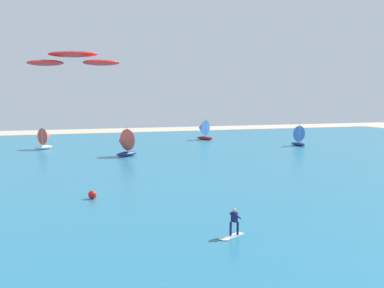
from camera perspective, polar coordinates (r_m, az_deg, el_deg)
The scene contains 8 objects.
ocean at distance 60.61m, azimuth -11.25°, elevation -2.01°, with size 160.00×90.00×0.10m, color #236B89.
kitesurfer at distance 27.20m, azimuth 5.09°, elevation -10.36°, with size 2.00×1.36×1.67m.
kite at distance 26.25m, azimuth -14.82°, elevation 10.32°, with size 5.47×3.60×0.79m.
sailboat_mid_left at distance 75.26m, azimuth -18.01°, elevation 0.70°, with size 3.38×3.10×3.75m.
sailboat_center_horizon at distance 78.67m, azimuth 13.08°, elevation 1.08°, with size 2.93×3.38×3.83m.
sailboat_trailing at distance 87.37m, azimuth 1.36°, elevation 1.84°, with size 3.64×3.86×4.29m.
sailboat_outermost at distance 63.09m, azimuth -8.63°, elevation 0.17°, with size 3.83×3.49×4.26m.
marker_buoy at distance 37.73m, azimuth -12.48°, elevation -6.26°, with size 0.69×0.69×0.69m, color red.
Camera 1 is at (-8.13, -10.19, 8.33)m, focal length 42.19 mm.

